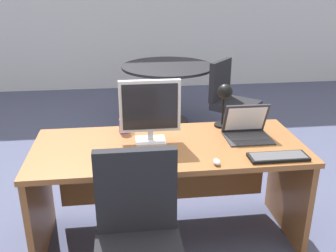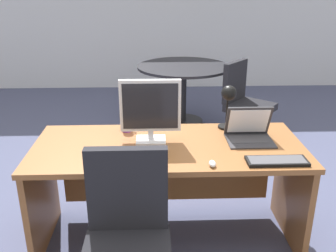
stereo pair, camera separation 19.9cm
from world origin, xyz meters
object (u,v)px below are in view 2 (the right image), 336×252
Objects in this scene: laptop at (249,129)px; mouse at (212,164)px; meeting_table at (183,80)px; desk_lamp at (228,98)px; desk at (168,169)px; meeting_chair_near at (245,110)px; monitor at (150,108)px; keyboard at (277,161)px; coffee_mug at (127,124)px.

laptop reaches higher than mouse.
laptop is 0.27× the size of meeting_table.
desk is at bearing -153.56° from desk_lamp.
desk_lamp is at bearing 121.22° from laptop.
meeting_chair_near is (0.51, 1.50, -0.61)m from desk_lamp.
desk is at bearing -176.95° from laptop.
meeting_chair_near is at bearing 57.84° from monitor.
keyboard is 0.40× the size of meeting_chair_near.
desk is 4.92× the size of keyboard.
desk_lamp is at bearing 19.67° from monitor.
laptop is 1.79m from meeting_chair_near.
monitor is 0.47× the size of meeting_chair_near.
meeting_chair_near is (0.39, 1.69, -0.44)m from laptop.
desk is 5.82× the size of laptop.
laptop reaches higher than desk.
mouse is (-0.40, -0.03, 0.01)m from keyboard.
desk is 1.98× the size of meeting_chair_near.
laptop is 0.51m from mouse.
mouse is 0.08× the size of meeting_chair_near.
monitor reaches higher than meeting_chair_near.
laptop reaches higher than keyboard.
meeting_chair_near is at bearing 81.52° from keyboard.
desk is 0.63m from laptop.
desk_lamp is 2.13m from meeting_table.
coffee_mug is 0.09× the size of meeting_table.
meeting_table reaches higher than desk.
monitor is 5.91× the size of mouse.
mouse reaches higher than keyboard.
monitor is at bearing -160.33° from desk_lamp.
meeting_chair_near reaches higher than meeting_table.
desk_lamp reaches higher than meeting_table.
keyboard is 0.63m from desk_lamp.
mouse reaches higher than meeting_table.
mouse is 0.66m from desk_lamp.
laptop is at bearing 0.80° from monitor.
coffee_mug reaches higher than mouse.
monitor is 4.16× the size of coffee_mug.
keyboard reaches higher than meeting_table.
desk is at bearing -118.98° from meeting_chair_near.
desk is at bearing 124.18° from mouse.
meeting_table is at bearing 94.40° from desk_lamp.
meeting_table is at bearing 138.92° from meeting_chair_near.
coffee_mug is at bearing 168.23° from laptop.
meeting_chair_near is (0.67, -0.58, -0.21)m from meeting_table.
desk_lamp is at bearing 110.05° from keyboard.
coffee_mug is at bearing 132.91° from monitor.
desk_lamp is 0.36× the size of meeting_chair_near.
coffee_mug is (-0.84, 0.18, -0.02)m from laptop.
meeting_chair_near is at bearing -41.08° from meeting_table.
meeting_chair_near is at bearing 50.65° from coffee_mug.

